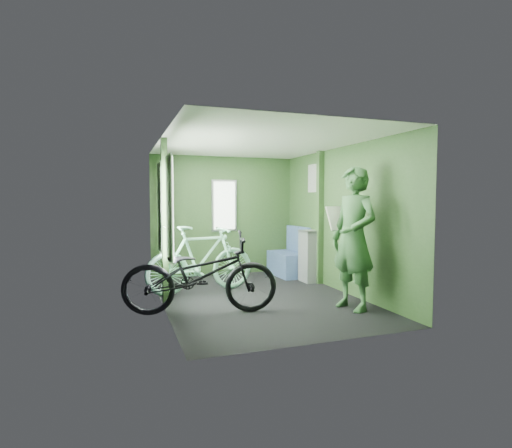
{
  "coord_description": "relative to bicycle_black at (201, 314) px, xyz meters",
  "views": [
    {
      "loc": [
        -1.98,
        -5.56,
        1.47
      ],
      "look_at": [
        0.0,
        0.1,
        1.1
      ],
      "focal_mm": 28.0,
      "sensor_mm": 36.0,
      "label": 1
    }
  ],
  "objects": [
    {
      "name": "bicycle_black",
      "position": [
        0.0,
        0.0,
        0.0
      ],
      "size": [
        2.09,
        1.18,
        1.1
      ],
      "primitive_type": "imported",
      "rotation": [
        0.0,
        -0.11,
        1.37
      ],
      "color": "black",
      "rests_on": "ground"
    },
    {
      "name": "waste_box",
      "position": [
        2.25,
        1.38,
        0.46
      ],
      "size": [
        0.27,
        0.38,
        0.92
      ],
      "primitive_type": "cube",
      "color": "slate",
      "rests_on": "ground"
    },
    {
      "name": "bicycle_mint",
      "position": [
        0.25,
        1.17,
        0.0
      ],
      "size": [
        1.84,
        0.84,
        1.09
      ],
      "primitive_type": "imported",
      "rotation": [
        0.0,
        -0.05,
        1.74
      ],
      "color": "#8AD8B2",
      "rests_on": "ground"
    },
    {
      "name": "bench_seat",
      "position": [
        2.14,
        2.03,
        0.28
      ],
      "size": [
        0.53,
        0.91,
        0.95
      ],
      "rotation": [
        0.0,
        0.0,
        0.04
      ],
      "color": "navy",
      "rests_on": "ground"
    },
    {
      "name": "passenger",
      "position": [
        1.98,
        -0.43,
        0.95
      ],
      "size": [
        0.63,
        0.8,
        1.91
      ],
      "rotation": [
        0.0,
        0.0,
        -1.3
      ],
      "color": "#356034",
      "rests_on": "ground"
    },
    {
      "name": "room",
      "position": [
        0.95,
        0.61,
        1.44
      ],
      "size": [
        4.0,
        4.02,
        2.31
      ],
      "color": "black",
      "rests_on": "ground"
    }
  ]
}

